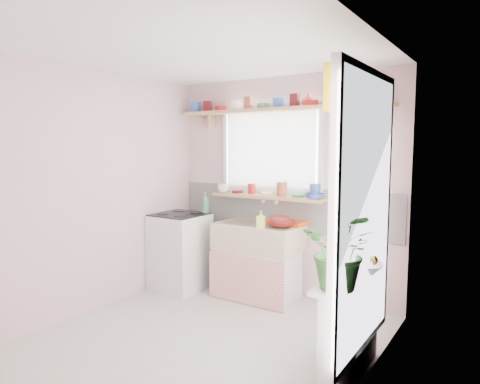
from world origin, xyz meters
The scene contains 19 objects.
room centered at (0.66, 0.86, 1.37)m, with size 3.20×3.20×3.20m.
sink_unit centered at (-0.15, 1.29, 0.43)m, with size 0.95×0.65×1.11m.
cooker centered at (-1.10, 1.05, 0.46)m, with size 0.58×0.58×0.93m.
radiator_ledge centered at (1.30, 0.20, 0.40)m, with size 0.22×0.95×0.78m.
windowsill centered at (-0.15, 1.48, 1.14)m, with size 1.40×0.22×0.04m, color tan.
pine_shelf centered at (0.00, 1.47, 2.12)m, with size 2.52×0.24×0.04m, color tan.
shelf_crockery centered at (-0.02, 1.47, 2.19)m, with size 2.47×0.11×0.12m.
sill_crockery centered at (-0.17, 1.48, 1.22)m, with size 1.35×0.11×0.12m.
dish_tray centered at (0.13, 1.50, 0.87)m, with size 0.45×0.34×0.05m, color #DB5313.
colander centered at (0.16, 1.26, 0.92)m, with size 0.29×0.29×0.13m, color #5B100F.
jade_plant centered at (1.33, -0.11, 1.04)m, with size 0.48×0.41×0.53m, color #2F6528.
fruit_bowl centered at (1.33, 0.36, 0.81)m, with size 0.28×0.28×0.07m, color silver.
herb_pot centered at (1.21, 0.46, 0.88)m, with size 0.11×0.08×0.22m, color #325C25.
soap_bottle_sink centered at (-0.01, 1.11, 0.94)m, with size 0.08×0.09×0.19m, color #F0FB6F.
sill_cup centered at (-0.72, 1.42, 1.21)m, with size 0.13×0.13×0.11m, color white.
sill_bowl centered at (0.47, 1.42, 1.19)m, with size 0.19×0.19×0.06m, color #354BAE.
shelf_vase centered at (0.33, 1.53, 2.21)m, with size 0.14×0.14×0.15m, color #B65338.
cooker_bottle centered at (-0.88, 1.27, 1.04)m, with size 0.09×0.10×0.25m, color #3C7951.
fruit centered at (1.34, 0.37, 0.87)m, with size 0.20×0.14×0.10m.
Camera 1 is at (2.28, -2.77, 1.72)m, focal length 32.00 mm.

